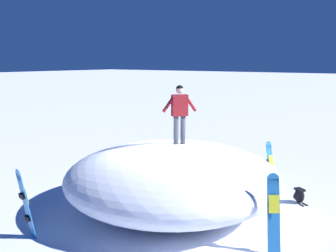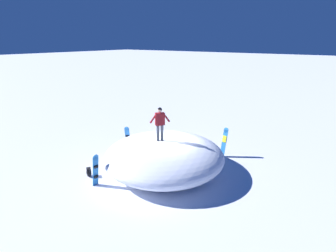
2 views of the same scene
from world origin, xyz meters
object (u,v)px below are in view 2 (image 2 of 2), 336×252
at_px(snowboarder_standing, 160,121).
at_px(snowboard_primary_upright, 224,142).
at_px(snowboard_secondary_upright, 96,170).
at_px(snowboard_tertiary_upright, 128,139).
at_px(backpack_near, 89,172).

height_order(snowboarder_standing, snowboard_primary_upright, snowboarder_standing).
bearing_deg(snowboard_primary_upright, snowboard_secondary_upright, -116.91).
xyz_separation_m(snowboard_tertiary_upright, backpack_near, (0.45, -3.19, -0.64)).
xyz_separation_m(snowboarder_standing, backpack_near, (-2.68, -2.22, -2.52)).
xyz_separation_m(snowboarder_standing, snowboard_primary_upright, (1.61, 3.82, -1.86)).
relative_size(snowboard_primary_upright, snowboard_secondary_upright, 1.05).
bearing_deg(snowboarder_standing, backpack_near, -140.38).
bearing_deg(snowboard_primary_upright, snowboarder_standing, -112.89).
distance_m(snowboard_tertiary_upright, backpack_near, 3.29).
bearing_deg(snowboard_secondary_upright, snowboard_tertiary_upright, 112.53).
xyz_separation_m(snowboard_secondary_upright, snowboard_tertiary_upright, (-1.48, 3.57, 0.04)).
xyz_separation_m(snowboarder_standing, snowboard_secondary_upright, (-1.64, -2.59, -1.91)).
distance_m(snowboard_primary_upright, snowboard_secondary_upright, 7.19).
relative_size(snowboard_secondary_upright, backpack_near, 3.14).
xyz_separation_m(snowboarder_standing, snowboard_tertiary_upright, (-3.12, 0.98, -1.87)).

